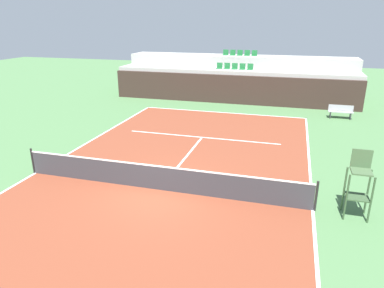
{
  "coord_description": "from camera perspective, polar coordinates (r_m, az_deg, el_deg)",
  "views": [
    {
      "loc": [
        4.41,
        -10.92,
        5.98
      ],
      "look_at": [
        0.7,
        2.0,
        1.2
      ],
      "focal_mm": 32.8,
      "sensor_mm": 36.0,
      "label": 1
    }
  ],
  "objects": [
    {
      "name": "ground_plane",
      "position": [
        13.21,
        -5.36,
        -7.44
      ],
      "size": [
        80.0,
        80.0,
        0.0
      ],
      "primitive_type": "plane",
      "color": "#477042"
    },
    {
      "name": "court_surface",
      "position": [
        13.21,
        -5.36,
        -7.42
      ],
      "size": [
        11.0,
        24.0,
        0.01
      ],
      "primitive_type": "cube",
      "color": "brown",
      "rests_on": "ground_plane"
    },
    {
      "name": "baseline_far",
      "position": [
        24.05,
        4.97,
        5.13
      ],
      "size": [
        11.0,
        0.1,
        0.0
      ],
      "primitive_type": "cube",
      "color": "white",
      "rests_on": "court_surface"
    },
    {
      "name": "sideline_left",
      "position": [
        15.88,
        -24.09,
        -4.31
      ],
      "size": [
        0.1,
        24.0,
        0.0
      ],
      "primitive_type": "cube",
      "color": "white",
      "rests_on": "court_surface"
    },
    {
      "name": "sideline_right",
      "position": [
        12.49,
        19.05,
        -10.16
      ],
      "size": [
        0.1,
        24.0,
        0.0
      ],
      "primitive_type": "cube",
      "color": "white",
      "rests_on": "court_surface"
    },
    {
      "name": "service_line_far",
      "position": [
        18.84,
        1.65,
        1.1
      ],
      "size": [
        8.26,
        0.1,
        0.0
      ],
      "primitive_type": "cube",
      "color": "white",
      "rests_on": "court_surface"
    },
    {
      "name": "centre_service_line",
      "position": [
        15.95,
        -1.22,
        -2.4
      ],
      "size": [
        0.1,
        6.4,
        0.0
      ],
      "primitive_type": "cube",
      "color": "white",
      "rests_on": "court_surface"
    },
    {
      "name": "back_wall",
      "position": [
        26.62,
        6.29,
        8.8
      ],
      "size": [
        18.4,
        0.3,
        2.12
      ],
      "primitive_type": "cube",
      "color": "#33231E",
      "rests_on": "ground_plane"
    },
    {
      "name": "stands_tier_lower",
      "position": [
        27.9,
        6.79,
        9.56
      ],
      "size": [
        18.4,
        2.4,
        2.39
      ],
      "primitive_type": "cube",
      "color": "#9E9E99",
      "rests_on": "ground_plane"
    },
    {
      "name": "stands_tier_upper",
      "position": [
        30.18,
        7.6,
        11.06
      ],
      "size": [
        18.4,
        2.4,
        3.19
      ],
      "primitive_type": "cube",
      "color": "#9E9E99",
      "rests_on": "ground_plane"
    },
    {
      "name": "seating_row_lower",
      "position": [
        27.8,
        6.94,
        12.27
      ],
      "size": [
        2.83,
        0.44,
        0.44
      ],
      "color": "#1E6633",
      "rests_on": "stands_tier_lower"
    },
    {
      "name": "seating_row_upper",
      "position": [
        30.07,
        7.78,
        14.32
      ],
      "size": [
        2.83,
        0.44,
        0.44
      ],
      "color": "#1E6633",
      "rests_on": "stands_tier_upper"
    },
    {
      "name": "tennis_net",
      "position": [
        12.99,
        -5.43,
        -5.44
      ],
      "size": [
        11.08,
        0.08,
        1.07
      ],
      "color": "black",
      "rests_on": "court_surface"
    },
    {
      "name": "umpire_chair",
      "position": [
        12.2,
        25.53,
        -5.62
      ],
      "size": [
        0.76,
        0.66,
        2.2
      ],
      "color": "#334C2D",
      "rests_on": "ground_plane"
    },
    {
      "name": "player_bench",
      "position": [
        24.34,
        23.03,
        5.01
      ],
      "size": [
        1.5,
        0.4,
        0.85
      ],
      "color": "#99999E",
      "rests_on": "ground_plane"
    }
  ]
}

